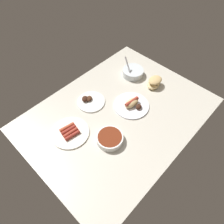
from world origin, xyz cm
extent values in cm
cube|color=beige|center=(0.00, 0.00, -1.50)|extent=(120.00, 90.00, 3.00)
cylinder|color=white|center=(18.57, 10.29, 2.16)|extent=(15.86, 15.86, 4.32)
cylinder|color=maroon|center=(18.57, 10.29, 3.92)|extent=(14.27, 14.27, 1.00)
cylinder|color=white|center=(-10.80, 2.13, 0.50)|extent=(23.81, 23.81, 1.00)
ellipsoid|color=#DBB77A|center=(-10.80, 2.13, 3.20)|extent=(11.75, 7.26, 4.40)
cylinder|color=#9E3828|center=(-10.80, 2.13, 4.41)|extent=(10.78, 3.62, 2.40)
ellipsoid|color=#381E14|center=(-11.92, 7.37, 2.40)|extent=(4.66, 3.92, 2.80)
cylinder|color=white|center=(31.62, -10.91, 0.50)|extent=(23.42, 23.42, 1.00)
cylinder|color=#AD472D|center=(30.92, -14.41, 2.08)|extent=(10.00, 3.94, 2.17)
cylinder|color=maroon|center=(31.38, -12.08, 2.08)|extent=(9.98, 3.53, 2.17)
cylinder|color=#9E3828|center=(31.85, -9.74, 2.08)|extent=(9.96, 3.30, 2.17)
cylinder|color=maroon|center=(32.31, -7.40, 2.08)|extent=(9.99, 3.69, 2.17)
ellipsoid|color=#E5C689|center=(-36.12, 1.62, 1.80)|extent=(11.92, 9.59, 3.60)
ellipsoid|color=tan|center=(-37.13, 1.73, 5.40)|extent=(11.55, 9.07, 3.60)
cylinder|color=silver|center=(-35.25, -17.22, 2.55)|extent=(15.84, 15.84, 5.10)
cylinder|color=beige|center=(-35.25, -17.22, 3.57)|extent=(13.94, 13.94, 2.29)
cube|color=#B7B7BC|center=(-31.69, -19.20, 8.37)|extent=(3.72, 10.22, 13.15)
cylinder|color=white|center=(5.84, -19.96, 0.50)|extent=(18.99, 18.99, 1.00)
ellipsoid|color=#381E14|center=(7.98, -23.53, 2.44)|extent=(6.38, 6.33, 2.87)
ellipsoid|color=#472819|center=(5.74, -21.98, 2.13)|extent=(6.11, 5.51, 2.26)
camera|label=1|loc=(62.38, 53.84, 106.75)|focal=32.84mm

